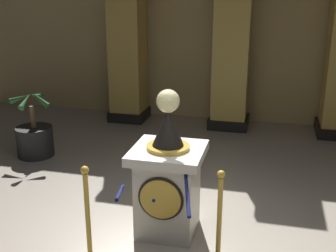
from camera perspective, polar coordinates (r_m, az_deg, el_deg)
The scene contains 8 objects.
back_wall at distance 8.88m, azimuth 9.03°, elevation 13.43°, with size 11.88×0.16×3.98m, color tan.
pedestal_clock at distance 4.77m, azimuth -0.02°, elevation -7.17°, with size 0.78×0.78×1.66m.
stanchion_near at distance 4.42m, azimuth -10.52°, elevation -13.54°, with size 0.24×0.24×1.07m.
stanchion_far at distance 4.42m, azimuth 6.78°, elevation -13.74°, with size 0.24×0.24×1.01m.
velvet_rope at distance 4.16m, azimuth -1.94°, elevation -8.83°, with size 0.83×0.81×0.22m.
column_left at distance 8.78m, azimuth -5.48°, elevation 12.90°, with size 0.77×0.77×3.82m.
column_centre_rear at distance 8.33m, azimuth 8.63°, elevation 12.51°, with size 0.80×0.80×3.82m.
potted_palm_left at distance 7.37m, azimuth -17.32°, elevation -1.54°, with size 0.69×0.69×1.12m.
Camera 1 is at (0.79, -3.77, 2.66)m, focal length 45.78 mm.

